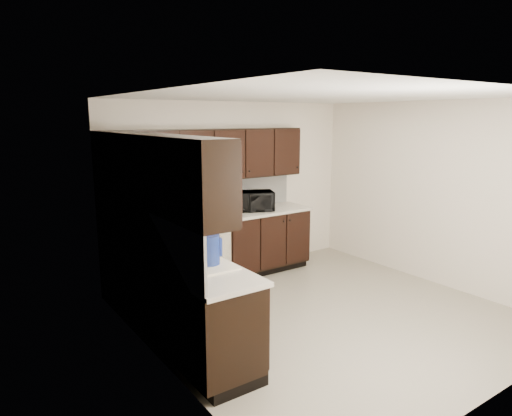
{
  "coord_description": "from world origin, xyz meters",
  "views": [
    {
      "loc": [
        -3.53,
        -3.67,
        2.28
      ],
      "look_at": [
        -0.56,
        0.6,
        1.24
      ],
      "focal_mm": 32.0,
      "sensor_mm": 36.0,
      "label": 1
    }
  ],
  "objects": [
    {
      "name": "floor",
      "position": [
        0.0,
        0.0,
        0.0
      ],
      "size": [
        4.0,
        4.0,
        0.0
      ],
      "primitive_type": "plane",
      "color": "gray",
      "rests_on": "ground"
    },
    {
      "name": "sink",
      "position": [
        -1.68,
        -0.01,
        0.88
      ],
      "size": [
        0.54,
        0.82,
        0.42
      ],
      "color": "beige",
      "rests_on": "countertop"
    },
    {
      "name": "toaster_oven",
      "position": [
        -1.75,
        1.71,
        1.05
      ],
      "size": [
        0.34,
        0.26,
        0.22
      ],
      "primitive_type": "cube",
      "rotation": [
        0.0,
        0.0,
        -0.0
      ],
      "color": "silver",
      "rests_on": "countertop"
    },
    {
      "name": "teal_tumbler",
      "position": [
        -1.48,
        1.35,
        1.03
      ],
      "size": [
        0.09,
        0.09,
        0.18
      ],
      "primitive_type": "cylinder",
      "rotation": [
        0.0,
        0.0,
        0.18
      ],
      "color": "#0C8884",
      "rests_on": "countertop"
    },
    {
      "name": "blue_pitcher",
      "position": [
        -1.6,
        -0.15,
        1.09
      ],
      "size": [
        0.21,
        0.21,
        0.29
      ],
      "primitive_type": "cylinder",
      "rotation": [
        0.0,
        0.0,
        -0.1
      ],
      "color": "navy",
      "rests_on": "countertop"
    },
    {
      "name": "countertop",
      "position": [
        -1.01,
        1.11,
        0.92
      ],
      "size": [
        3.03,
        2.83,
        0.04
      ],
      "color": "beige",
      "rests_on": "lower_cabinets"
    },
    {
      "name": "wall_front",
      "position": [
        0.0,
        -2.0,
        1.25
      ],
      "size": [
        4.0,
        0.02,
        2.5
      ],
      "primitive_type": "cube",
      "color": "beige",
      "rests_on": "floor"
    },
    {
      "name": "wall_left",
      "position": [
        -2.0,
        0.0,
        1.25
      ],
      "size": [
        0.02,
        4.0,
        2.5
      ],
      "primitive_type": "cube",
      "color": "beige",
      "rests_on": "floor"
    },
    {
      "name": "wall_right",
      "position": [
        2.0,
        0.0,
        1.25
      ],
      "size": [
        0.02,
        4.0,
        2.5
      ],
      "primitive_type": "cube",
      "color": "beige",
      "rests_on": "floor"
    },
    {
      "name": "storage_bin",
      "position": [
        -1.66,
        0.77,
        1.03
      ],
      "size": [
        0.51,
        0.43,
        0.17
      ],
      "primitive_type": "cube",
      "rotation": [
        0.0,
        0.0,
        0.26
      ],
      "color": "white",
      "rests_on": "countertop"
    },
    {
      "name": "dishwasher",
      "position": [
        -0.7,
        1.41,
        0.55
      ],
      "size": [
        0.58,
        0.04,
        0.78
      ],
      "color": "beige",
      "rests_on": "lower_cabinets"
    },
    {
      "name": "soap_bottle_b",
      "position": [
        -1.86,
        0.66,
        1.07
      ],
      "size": [
        0.13,
        0.13,
        0.26
      ],
      "primitive_type": "imported",
      "rotation": [
        0.0,
        0.0,
        -0.38
      ],
      "color": "gray",
      "rests_on": "countertop"
    },
    {
      "name": "paper_towel_roll",
      "position": [
        -1.63,
        1.35,
        1.08
      ],
      "size": [
        0.14,
        0.14,
        0.28
      ],
      "primitive_type": "cylinder",
      "rotation": [
        0.0,
        0.0,
        0.15
      ],
      "color": "silver",
      "rests_on": "countertop"
    },
    {
      "name": "soap_bottle_a",
      "position": [
        -1.49,
        0.56,
        1.05
      ],
      "size": [
        0.11,
        0.11,
        0.22
      ],
      "primitive_type": "imported",
      "rotation": [
        0.0,
        0.0,
        -0.13
      ],
      "color": "gray",
      "rests_on": "countertop"
    },
    {
      "name": "ceiling",
      "position": [
        0.0,
        0.0,
        2.5
      ],
      "size": [
        4.0,
        4.0,
        0.0
      ],
      "primitive_type": "plane",
      "rotation": [
        3.14,
        0.0,
        0.0
      ],
      "color": "white",
      "rests_on": "wall_back"
    },
    {
      "name": "microwave",
      "position": [
        0.18,
        1.68,
        1.08
      ],
      "size": [
        0.61,
        0.53,
        0.28
      ],
      "primitive_type": "imported",
      "rotation": [
        0.0,
        0.0,
        -0.42
      ],
      "color": "black",
      "rests_on": "countertop"
    },
    {
      "name": "wall_back",
      "position": [
        0.0,
        2.0,
        1.25
      ],
      "size": [
        4.0,
        0.02,
        2.5
      ],
      "primitive_type": "cube",
      "color": "beige",
      "rests_on": "floor"
    },
    {
      "name": "lower_cabinets",
      "position": [
        -1.01,
        1.11,
        0.41
      ],
      "size": [
        3.0,
        2.8,
        0.9
      ],
      "color": "black",
      "rests_on": "floor"
    },
    {
      "name": "upper_cabinets",
      "position": [
        -1.1,
        1.2,
        1.77
      ],
      "size": [
        3.0,
        2.8,
        0.7
      ],
      "color": "black",
      "rests_on": "wall_back"
    },
    {
      "name": "backsplash",
      "position": [
        -1.22,
        1.32,
        1.18
      ],
      "size": [
        3.0,
        2.8,
        0.48
      ],
      "color": "silver",
      "rests_on": "countertop"
    }
  ]
}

